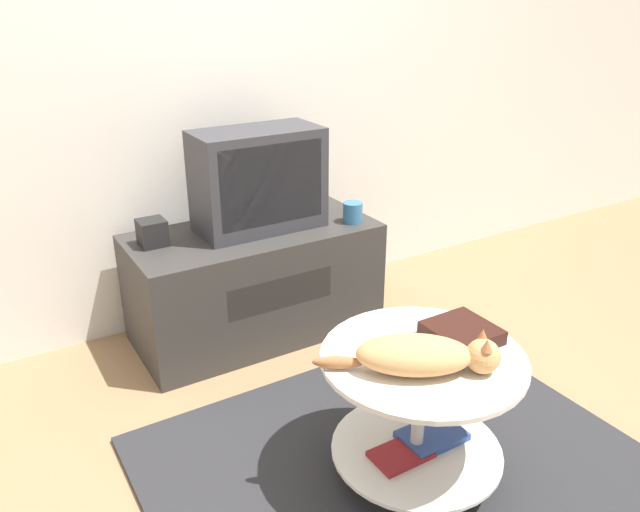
% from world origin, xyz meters
% --- Properties ---
extents(ground_plane, '(12.00, 12.00, 0.00)m').
position_xyz_m(ground_plane, '(0.00, 0.00, 0.00)').
color(ground_plane, '#93704C').
extents(wall_back, '(8.00, 0.05, 2.60)m').
position_xyz_m(wall_back, '(0.00, 1.62, 1.30)').
color(wall_back, silver).
rests_on(wall_back, ground_plane).
extents(rug, '(1.70, 1.57, 0.02)m').
position_xyz_m(rug, '(0.00, 0.00, 0.01)').
color(rug, '#28282B').
rests_on(rug, ground_plane).
extents(tv_stand, '(1.17, 0.55, 0.54)m').
position_xyz_m(tv_stand, '(-0.00, 1.26, 0.27)').
color(tv_stand, '#33302D').
rests_on(tv_stand, ground_plane).
extents(tv, '(0.59, 0.30, 0.47)m').
position_xyz_m(tv, '(0.05, 1.27, 0.78)').
color(tv, '#333338').
rests_on(tv, tv_stand).
extents(speaker, '(0.12, 0.12, 0.12)m').
position_xyz_m(speaker, '(-0.46, 1.32, 0.60)').
color(speaker, black).
rests_on(speaker, tv_stand).
extents(mug, '(0.09, 0.09, 0.10)m').
position_xyz_m(mug, '(0.46, 1.11, 0.59)').
color(mug, teal).
rests_on(mug, tv_stand).
extents(coffee_table, '(0.67, 0.67, 0.49)m').
position_xyz_m(coffee_table, '(0.02, 0.03, 0.32)').
color(coffee_table, '#B2B2B7').
rests_on(coffee_table, rug).
extents(dvd_box, '(0.21, 0.21, 0.05)m').
position_xyz_m(dvd_box, '(0.19, 0.04, 0.53)').
color(dvd_box, black).
rests_on(dvd_box, coffee_table).
extents(cat, '(0.50, 0.36, 0.13)m').
position_xyz_m(cat, '(-0.04, -0.03, 0.57)').
color(cat, tan).
rests_on(cat, coffee_table).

